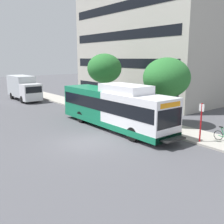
{
  "coord_description": "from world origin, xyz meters",
  "views": [
    {
      "loc": [
        -8.93,
        -14.21,
        5.61
      ],
      "look_at": [
        2.91,
        0.91,
        1.6
      ],
      "focal_mm": 41.64,
      "sensor_mm": 36.0,
      "label": 1
    }
  ],
  "objects_px": {
    "transit_bus": "(114,107)",
    "bus_stop_sign_pole": "(201,120)",
    "box_truck_background": "(23,87)",
    "street_tree_near_stop": "(167,78)",
    "street_tree_mid_block": "(104,68)"
  },
  "relations": [
    {
      "from": "transit_bus",
      "to": "street_tree_near_stop",
      "type": "xyz_separation_m",
      "value": [
        4.01,
        -1.92,
        2.3
      ]
    },
    {
      "from": "transit_bus",
      "to": "street_tree_near_stop",
      "type": "distance_m",
      "value": 5.0
    },
    {
      "from": "street_tree_near_stop",
      "to": "transit_bus",
      "type": "bearing_deg",
      "value": 154.42
    },
    {
      "from": "transit_bus",
      "to": "bus_stop_sign_pole",
      "type": "bearing_deg",
      "value": -72.74
    },
    {
      "from": "transit_bus",
      "to": "bus_stop_sign_pole",
      "type": "height_order",
      "value": "transit_bus"
    },
    {
      "from": "box_truck_background",
      "to": "street_tree_mid_block",
      "type": "bearing_deg",
      "value": -67.26
    },
    {
      "from": "street_tree_near_stop",
      "to": "street_tree_mid_block",
      "type": "height_order",
      "value": "street_tree_mid_block"
    },
    {
      "from": "bus_stop_sign_pole",
      "to": "street_tree_near_stop",
      "type": "bearing_deg",
      "value": 67.42
    },
    {
      "from": "street_tree_near_stop",
      "to": "box_truck_background",
      "type": "xyz_separation_m",
      "value": [
        -4.68,
        20.61,
        -2.26
      ]
    },
    {
      "from": "street_tree_mid_block",
      "to": "box_truck_background",
      "type": "height_order",
      "value": "street_tree_mid_block"
    },
    {
      "from": "bus_stop_sign_pole",
      "to": "street_tree_near_stop",
      "type": "xyz_separation_m",
      "value": [
        1.95,
        4.69,
        2.35
      ]
    },
    {
      "from": "transit_bus",
      "to": "box_truck_background",
      "type": "relative_size",
      "value": 1.75
    },
    {
      "from": "street_tree_mid_block",
      "to": "box_truck_background",
      "type": "xyz_separation_m",
      "value": [
        -4.91,
        11.71,
        -2.74
      ]
    },
    {
      "from": "bus_stop_sign_pole",
      "to": "street_tree_near_stop",
      "type": "relative_size",
      "value": 0.47
    },
    {
      "from": "transit_bus",
      "to": "street_tree_near_stop",
      "type": "relative_size",
      "value": 2.22
    }
  ]
}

